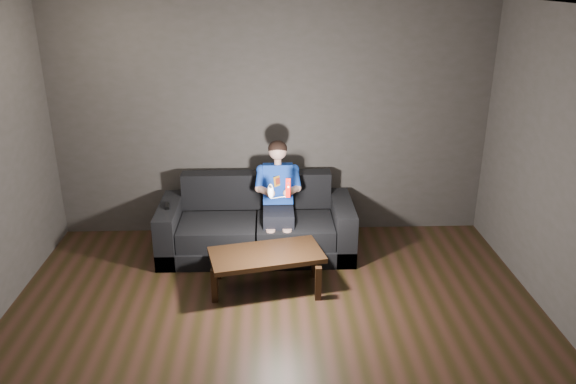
{
  "coord_description": "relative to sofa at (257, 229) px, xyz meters",
  "views": [
    {
      "loc": [
        -0.04,
        -3.78,
        2.92
      ],
      "look_at": [
        0.15,
        1.55,
        0.85
      ],
      "focal_mm": 35.0,
      "sensor_mm": 36.0,
      "label": 1
    }
  ],
  "objects": [
    {
      "name": "sofa",
      "position": [
        0.0,
        0.0,
        0.0
      ],
      "size": [
        2.12,
        0.92,
        0.82
      ],
      "color": "black",
      "rests_on": "floor"
    },
    {
      "name": "wii_remote_black",
      "position": [
        -0.96,
        -0.08,
        0.33
      ],
      "size": [
        0.06,
        0.17,
        0.03
      ],
      "color": "black",
      "rests_on": "sofa"
    },
    {
      "name": "ceiling",
      "position": [
        0.19,
        -1.93,
        2.43
      ],
      "size": [
        5.0,
        5.0,
        0.02
      ],
      "primitive_type": "cube",
      "color": "silver",
      "rests_on": "back_wall"
    },
    {
      "name": "back_wall",
      "position": [
        0.19,
        0.57,
        1.08
      ],
      "size": [
        5.0,
        0.04,
        2.7
      ],
      "primitive_type": "cube",
      "color": "#3B3733",
      "rests_on": "ground"
    },
    {
      "name": "wii_remote_red",
      "position": [
        0.33,
        -0.51,
        0.68
      ],
      "size": [
        0.06,
        0.08,
        0.2
      ],
      "color": "red",
      "rests_on": "child"
    },
    {
      "name": "coffee_table",
      "position": [
        0.11,
        -0.83,
        0.07
      ],
      "size": [
        1.18,
        0.77,
        0.39
      ],
      "color": "black",
      "rests_on": "floor"
    },
    {
      "name": "nunchuk_white",
      "position": [
        0.16,
        -0.51,
        0.64
      ],
      "size": [
        0.07,
        0.1,
        0.16
      ],
      "color": "white",
      "rests_on": "child"
    },
    {
      "name": "child",
      "position": [
        0.24,
        -0.05,
        0.46
      ],
      "size": [
        0.49,
        0.6,
        1.21
      ],
      "color": "black",
      "rests_on": "sofa"
    },
    {
      "name": "floor",
      "position": [
        0.19,
        -1.93,
        -0.27
      ],
      "size": [
        5.0,
        5.0,
        0.0
      ],
      "primitive_type": "plane",
      "color": "black",
      "rests_on": "ground"
    }
  ]
}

